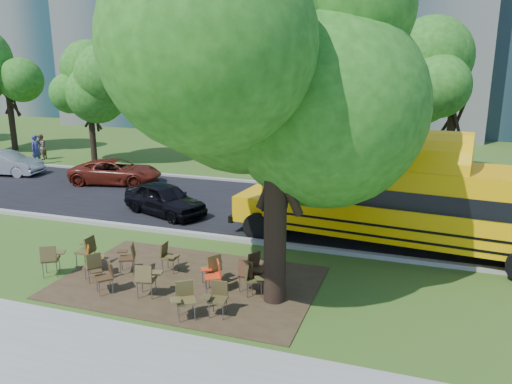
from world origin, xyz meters
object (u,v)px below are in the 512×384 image
at_px(chair_6, 214,273).
at_px(bg_car_red, 116,172).
at_px(chair_2, 94,263).
at_px(chair_14, 217,295).
at_px(pedestrian_a, 36,150).
at_px(school_bus, 425,203).
at_px(chair_0, 51,257).
at_px(chair_1, 93,256).
at_px(chair_3, 106,274).
at_px(chair_4, 146,277).
at_px(main_tree, 277,82).
at_px(pedestrian_b, 41,147).
at_px(chair_10, 168,254).
at_px(bg_car_silver, 5,163).
at_px(chair_5, 184,296).
at_px(chair_11, 213,266).
at_px(chair_9, 129,255).
at_px(chair_7, 252,276).
at_px(chair_13, 249,272).
at_px(chair_12, 257,266).
at_px(chair_8, 87,248).
at_px(black_car, 165,199).

distance_m(chair_6, bg_car_red, 13.52).
bearing_deg(bg_car_red, chair_2, -160.58).
bearing_deg(chair_14, pedestrian_a, -44.68).
relative_size(school_bus, chair_0, 12.44).
distance_m(chair_1, chair_3, 1.53).
bearing_deg(chair_4, chair_14, -20.45).
xyz_separation_m(main_tree, pedestrian_b, (-19.30, 13.53, -4.67)).
distance_m(chair_10, bg_car_red, 11.74).
xyz_separation_m(school_bus, chair_4, (-6.62, -5.68, -1.05)).
xyz_separation_m(bg_car_silver, pedestrian_b, (-1.31, 4.17, 0.16)).
height_order(chair_5, chair_11, chair_5).
xyz_separation_m(chair_9, bg_car_red, (-6.70, 9.26, 0.06)).
relative_size(bg_car_red, pedestrian_b, 2.75).
relative_size(main_tree, chair_3, 10.46).
bearing_deg(bg_car_red, chair_5, -151.58).
relative_size(chair_2, chair_4, 0.91).
bearing_deg(chair_14, chair_3, -10.30).
relative_size(chair_4, bg_car_red, 0.21).
relative_size(chair_3, chair_7, 0.94).
bearing_deg(bg_car_silver, main_tree, -125.58).
relative_size(chair_7, chair_14, 1.07).
bearing_deg(chair_9, chair_1, 79.87).
bearing_deg(pedestrian_a, bg_car_silver, -156.53).
relative_size(main_tree, chair_4, 9.61).
distance_m(chair_5, chair_13, 2.03).
bearing_deg(chair_12, chair_2, -48.00).
bearing_deg(chair_8, black_car, 4.28).
bearing_deg(chair_5, school_bus, -163.80).
distance_m(chair_7, chair_13, 0.22).
height_order(school_bus, chair_11, school_bus).
xyz_separation_m(chair_7, chair_10, (-2.81, 0.67, -0.03)).
relative_size(chair_13, bg_car_red, 0.21).
bearing_deg(chair_11, chair_4, 169.33).
xyz_separation_m(chair_8, pedestrian_b, (-13.43, 13.25, 0.21)).
bearing_deg(bg_car_red, main_tree, -142.38).
relative_size(chair_0, chair_8, 0.98).
height_order(chair_11, bg_car_silver, bg_car_silver).
relative_size(chair_1, chair_13, 0.86).
height_order(chair_5, pedestrian_b, pedestrian_b).
height_order(chair_7, black_car, black_car).
xyz_separation_m(chair_4, chair_11, (1.31, 1.26, -0.02)).
bearing_deg(chair_1, chair_8, -166.58).
bearing_deg(bg_car_red, black_car, -140.11).
relative_size(school_bus, chair_9, 12.94).
distance_m(main_tree, pedestrian_b, 24.03).
xyz_separation_m(chair_1, chair_13, (4.71, 0.22, 0.08)).
relative_size(chair_7, chair_10, 1.05).
relative_size(chair_8, black_car, 0.26).
relative_size(chair_7, chair_9, 1.02).
height_order(chair_1, chair_14, chair_14).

